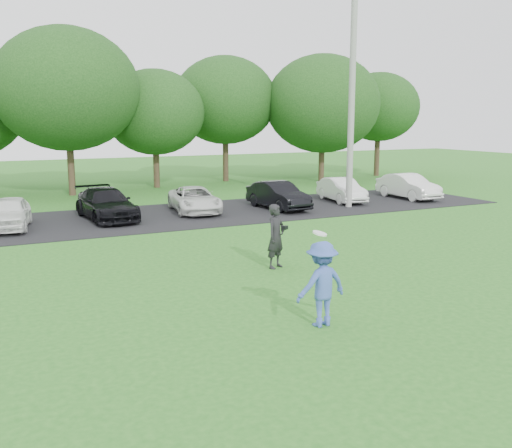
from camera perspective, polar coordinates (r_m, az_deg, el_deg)
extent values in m
plane|color=#23661D|center=(12.19, 7.30, -8.74)|extent=(100.00, 100.00, 0.00)
cube|color=black|center=(23.81, -10.06, 0.71)|extent=(32.00, 6.50, 0.03)
cylinder|color=gray|center=(26.11, 9.53, 11.68)|extent=(0.28, 0.28, 9.20)
imported|color=#3E58AF|center=(11.18, 6.58, -5.98)|extent=(1.13, 0.70, 1.68)
cylinder|color=white|center=(10.57, 6.40, -0.94)|extent=(0.28, 0.27, 0.12)
imported|color=black|center=(15.38, 2.02, -1.24)|extent=(0.76, 0.67, 1.75)
cube|color=black|center=(15.26, 2.94, -0.36)|extent=(0.17, 0.15, 0.10)
imported|color=white|center=(22.62, -23.48, 1.02)|extent=(1.91, 3.60, 1.17)
imported|color=black|center=(23.53, -14.74, 1.96)|extent=(2.07, 4.36, 1.23)
imported|color=silver|center=(24.65, -6.16, 2.44)|extent=(2.28, 4.07, 1.08)
imported|color=black|center=(25.41, 2.22, 2.89)|extent=(1.57, 3.76, 1.21)
imported|color=silver|center=(27.98, 8.54, 3.41)|extent=(1.73, 3.60, 1.14)
imported|color=silver|center=(29.75, 14.98, 3.67)|extent=(1.36, 3.75, 1.23)
cylinder|color=#38281C|center=(31.61, -17.99, 5.19)|extent=(0.36, 0.36, 2.70)
ellipsoid|color=#214C19|center=(31.53, -18.42, 12.68)|extent=(7.42, 7.42, 6.31)
cylinder|color=#38281C|center=(34.04, -9.93, 5.46)|extent=(0.36, 0.36, 2.20)
ellipsoid|color=#214C19|center=(33.92, -10.10, 10.96)|extent=(5.76, 5.76, 4.90)
cylinder|color=#38281C|center=(37.00, -3.05, 6.39)|extent=(0.36, 0.36, 2.70)
ellipsoid|color=#214C19|center=(36.93, -3.11, 12.26)|extent=(6.50, 6.50, 5.53)
cylinder|color=#38281C|center=(37.10, 6.55, 5.96)|extent=(0.36, 0.36, 2.20)
ellipsoid|color=#214C19|center=(37.00, 6.68, 11.85)|extent=(7.24, 7.24, 6.15)
cylinder|color=#38281C|center=(41.39, 11.99, 6.61)|extent=(0.36, 0.36, 2.70)
ellipsoid|color=#214C19|center=(41.32, 12.18, 11.38)|extent=(5.58, 5.58, 4.74)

